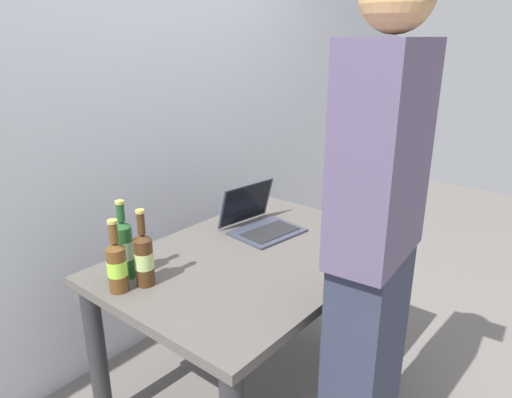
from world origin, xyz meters
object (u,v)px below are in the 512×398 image
object	(u,v)px
beer_bottle_dark	(117,265)
person_figure	(374,248)
laptop	(260,221)
beer_bottle_green	(144,258)
beer_bottle_brown	(124,248)

from	to	relation	value
beer_bottle_dark	person_figure	size ratio (longest dim) A/B	0.15
laptop	beer_bottle_green	bearing A→B (deg)	179.81
beer_bottle_brown	beer_bottle_green	xyz separation A→B (m)	(0.01, -0.11, -0.01)
beer_bottle_brown	beer_bottle_green	bearing A→B (deg)	-84.70
beer_bottle_brown	beer_bottle_dark	distance (m)	0.11
beer_bottle_brown	beer_bottle_green	world-z (taller)	beer_bottle_brown
beer_bottle_green	laptop	bearing A→B (deg)	-0.19
laptop	beer_bottle_green	size ratio (longest dim) A/B	1.17
laptop	beer_bottle_brown	size ratio (longest dim) A/B	1.12
beer_bottle_dark	person_figure	world-z (taller)	person_figure
laptop	beer_bottle_green	distance (m)	0.69
beer_bottle_green	person_figure	distance (m)	0.84
person_figure	beer_bottle_dark	bearing A→B (deg)	118.99
beer_bottle_dark	person_figure	xyz separation A→B (m)	(0.44, -0.79, 0.15)
beer_bottle_brown	beer_bottle_green	distance (m)	0.11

